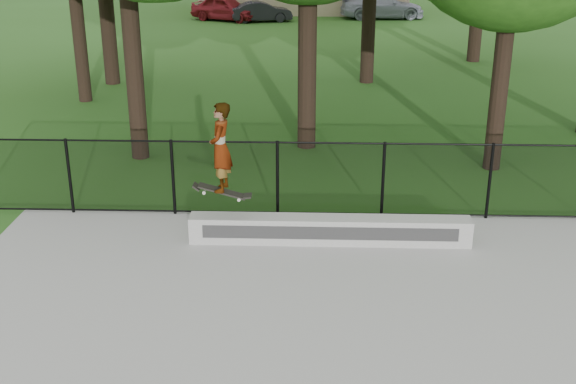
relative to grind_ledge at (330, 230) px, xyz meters
name	(u,v)px	position (x,y,z in m)	size (l,w,h in m)	color
grind_ledge	(330,230)	(0.00, 0.00, 0.00)	(4.95, 0.40, 0.48)	#B7B7B2
car_a	(225,8)	(-5.18, 28.47, 0.35)	(1.54, 3.80, 1.30)	maroon
car_b	(261,12)	(-3.19, 28.07, 0.24)	(1.13, 2.94, 1.07)	black
car_c	(382,6)	(3.43, 29.61, 0.37)	(1.87, 4.24, 1.34)	#9499A7
skater_airborne	(221,149)	(-1.88, -0.06, 1.49)	(0.82, 0.59, 1.74)	black
chainlink_fence	(383,180)	(1.02, 1.20, 0.51)	(16.06, 0.06, 1.50)	black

